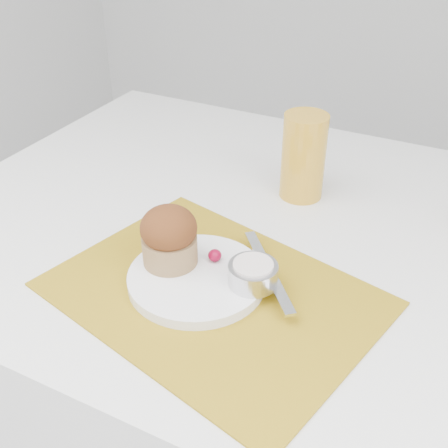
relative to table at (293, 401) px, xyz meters
The scene contains 10 objects.
table is the anchor object (origin of this frame).
placemat 0.43m from the table, 110.01° to the right, with size 0.41×0.30×0.00m, color #A37F16.
plate 0.44m from the table, 118.66° to the right, with size 0.18×0.18×0.01m, color white.
ramekin 0.44m from the table, 98.18° to the right, with size 0.06×0.06×0.03m, color #BBBBBF.
cream 0.45m from the table, 98.18° to the right, with size 0.05×0.05×0.01m, color silver.
raspberry_near 0.43m from the table, 122.44° to the right, with size 0.02×0.02×0.02m, color #61021A.
raspberry_far 0.43m from the table, 108.06° to the right, with size 0.02×0.02×0.02m, color #53020E.
butter_knife 0.42m from the table, 96.31° to the right, with size 0.18×0.01×0.00m, color silver.
juice_glass 0.46m from the table, 117.35° to the left, with size 0.07×0.07×0.14m, color gold.
muffin 0.49m from the table, 130.15° to the right, with size 0.09×0.09×0.08m.
Camera 1 is at (0.20, -0.63, 1.23)m, focal length 45.00 mm.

